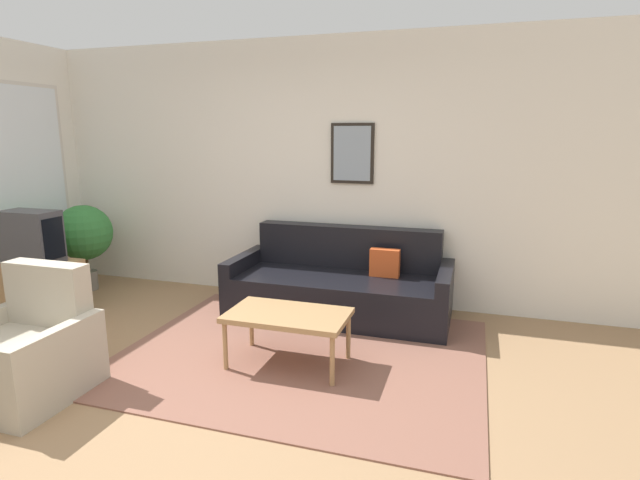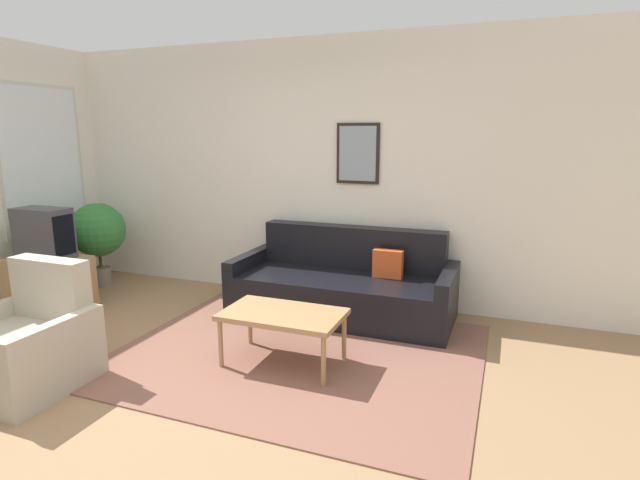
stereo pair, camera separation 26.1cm
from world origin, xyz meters
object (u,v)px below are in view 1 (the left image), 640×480
(armchair, at_px, (24,354))
(potted_plant_tall, at_px, (33,247))
(tv, at_px, (31,237))
(couch, at_px, (341,286))
(coffee_table, at_px, (288,318))

(armchair, height_order, potted_plant_tall, potted_plant_tall)
(armchair, bearing_deg, tv, 118.85)
(couch, height_order, tv, tv)
(couch, distance_m, potted_plant_tall, 3.20)
(armchair, distance_m, potted_plant_tall, 2.13)
(coffee_table, height_order, tv, tv)
(coffee_table, bearing_deg, tv, 175.80)
(couch, height_order, armchair, armchair)
(couch, bearing_deg, coffee_table, -94.20)
(tv, bearing_deg, potted_plant_tall, 137.74)
(coffee_table, height_order, armchair, armchair)
(tv, bearing_deg, armchair, -46.70)
(couch, relative_size, tv, 3.96)
(tv, xyz_separation_m, armchair, (1.06, -1.12, -0.53))
(coffee_table, relative_size, armchair, 1.06)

